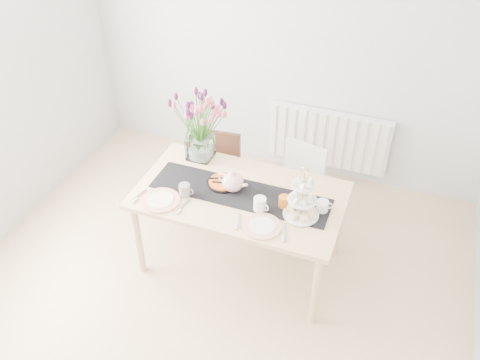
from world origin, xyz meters
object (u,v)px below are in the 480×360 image
(mug_white, at_px, (260,204))
(plate_left, at_px, (161,200))
(dining_table, at_px, (240,201))
(cake_stand, at_px, (302,204))
(cream_jug, at_px, (322,206))
(mug_grey, at_px, (185,190))
(tulip_vase, at_px, (199,117))
(chair_brown, at_px, (216,170))
(radiator, at_px, (328,139))
(tart_tin, at_px, (223,183))
(plate_right, at_px, (262,226))
(chair_white, at_px, (298,181))
(teapot, at_px, (233,182))
(mug_orange, at_px, (284,202))

(mug_white, distance_m, plate_left, 0.75)
(dining_table, distance_m, plate_left, 0.61)
(cake_stand, distance_m, cream_jug, 0.18)
(cake_stand, bearing_deg, mug_grey, -174.39)
(tulip_vase, height_order, mug_white, tulip_vase)
(mug_grey, distance_m, mug_white, 0.59)
(cream_jug, bearing_deg, chair_brown, 132.67)
(radiator, distance_m, cream_jug, 1.49)
(tart_tin, height_order, plate_right, tart_tin)
(chair_white, xyz_separation_m, plate_left, (-0.83, -0.96, 0.30))
(tulip_vase, relative_size, mug_grey, 7.03)
(tart_tin, bearing_deg, cake_stand, -11.95)
(dining_table, bearing_deg, mug_white, -32.15)
(teapot, xyz_separation_m, plate_right, (0.34, -0.31, -0.08))
(chair_white, bearing_deg, plate_right, -79.08)
(chair_brown, distance_m, tart_tin, 0.65)
(mug_grey, bearing_deg, dining_table, 24.74)
(chair_white, distance_m, teapot, 0.84)
(dining_table, bearing_deg, tart_tin, 158.71)
(dining_table, xyz_separation_m, tart_tin, (-0.16, 0.06, 0.09))
(cake_stand, bearing_deg, chair_white, 105.04)
(cream_jug, xyz_separation_m, plate_right, (-0.36, -0.32, -0.04))
(cream_jug, xyz_separation_m, mug_orange, (-0.28, -0.05, 0.00))
(radiator, bearing_deg, tulip_vase, -128.20)
(chair_brown, xyz_separation_m, plate_left, (-0.09, -0.86, 0.29))
(chair_brown, height_order, chair_white, chair_brown)
(teapot, bearing_deg, chair_white, 75.73)
(radiator, bearing_deg, plate_right, -93.85)
(mug_grey, bearing_deg, radiator, 65.74)
(dining_table, bearing_deg, tulip_vase, 144.64)
(mug_grey, bearing_deg, tart_tin, 47.02)
(tart_tin, height_order, plate_left, tart_tin)
(radiator, relative_size, cream_jug, 13.28)
(dining_table, distance_m, cake_stand, 0.54)
(mug_white, relative_size, plate_right, 0.40)
(radiator, relative_size, mug_white, 10.75)
(mug_grey, bearing_deg, tulip_vase, 101.91)
(tulip_vase, bearing_deg, mug_grey, -79.68)
(radiator, height_order, plate_left, plate_left)
(tart_tin, bearing_deg, chair_brown, 119.28)
(mug_grey, bearing_deg, cake_stand, 7.20)
(cream_jug, relative_size, plate_left, 0.31)
(cake_stand, xyz_separation_m, mug_white, (-0.30, -0.05, -0.06))
(tulip_vase, xyz_separation_m, tart_tin, (0.32, -0.28, -0.38))
(mug_grey, xyz_separation_m, plate_right, (0.67, -0.13, -0.04))
(chair_white, height_order, plate_right, chair_white)
(dining_table, height_order, mug_grey, mug_grey)
(cream_jug, bearing_deg, chair_white, 96.63)
(cake_stand, xyz_separation_m, plate_right, (-0.22, -0.22, -0.10))
(cake_stand, relative_size, teapot, 1.45)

